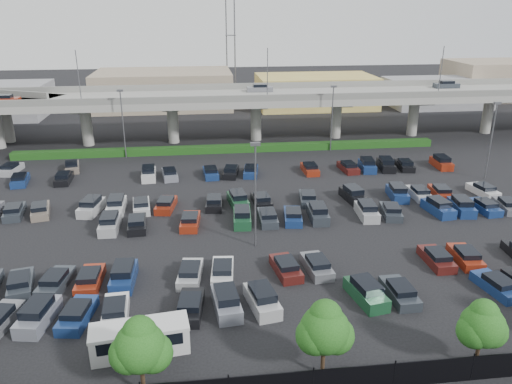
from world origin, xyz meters
TOP-DOWN VIEW (x-y plane):
  - ground at (0.00, 0.00)m, footprint 280.00×280.00m
  - overpass at (-0.22, 32.01)m, footprint 150.00×13.00m
  - hedge at (0.00, 25.00)m, footprint 66.00×1.60m
  - fence at (-0.05, -28.00)m, footprint 70.00×0.10m
  - tree_row at (0.70, -26.53)m, footprint 65.07×3.66m
  - shuttle_bus at (-9.52, -22.71)m, footprint 6.68×2.99m
  - parked_cars at (-0.81, -3.86)m, footprint 62.98×41.69m
  - light_poles at (-4.13, 2.00)m, footprint 66.90×48.38m
  - distant_buildings at (12.38, 61.81)m, footprint 138.00×24.00m
  - comm_tower at (4.00, 74.00)m, footprint 2.40×2.40m

SIDE VIEW (x-z plane):
  - ground at x=0.00m, z-range 0.00..0.00m
  - hedge at x=0.00m, z-range 0.00..1.10m
  - parked_cars at x=-0.81m, z-range -0.22..1.45m
  - fence at x=-0.05m, z-range -0.10..1.90m
  - shuttle_bus at x=-9.52m, z-range 0.09..2.17m
  - tree_row at x=0.70m, z-range 0.55..6.49m
  - distant_buildings at x=12.38m, z-range -0.76..8.24m
  - light_poles at x=-4.13m, z-range 1.09..11.39m
  - overpass at x=-0.22m, z-range -0.93..14.87m
  - comm_tower at x=4.00m, z-range 0.61..30.61m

